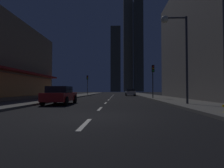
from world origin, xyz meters
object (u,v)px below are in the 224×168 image
Objects in this scene: traffic_light_near_right at (153,74)px; traffic_light_far_left at (87,81)px; car_parked_near at (60,95)px; car_parked_far at (130,92)px; fire_hydrant_far_left at (67,95)px; street_lamp_right at (175,38)px.

traffic_light_near_right is 19.80m from traffic_light_far_left.
traffic_light_far_left reaches higher than car_parked_near.
car_parked_far is (7.20, 23.59, 0.00)m from car_parked_near.
traffic_light_near_right is at bearing -82.73° from car_parked_far.
fire_hydrant_far_left is 14.97m from traffic_light_far_left.
street_lamp_right is (1.78, -24.65, 4.33)m from car_parked_far.
traffic_light_far_left is at bearing 94.32° from car_parked_near.
car_parked_near is 24.66m from car_parked_far.
street_lamp_right is at bearing -67.46° from traffic_light_far_left.
fire_hydrant_far_left is 0.16× the size of traffic_light_far_left.
traffic_light_near_right is 9.93m from street_lamp_right.
car_parked_near is at bearing -136.32° from traffic_light_near_right.
street_lamp_right reaches higher than traffic_light_far_left.
street_lamp_right reaches higher than traffic_light_near_right.
traffic_light_far_left is at bearing 88.44° from fire_hydrant_far_left.
traffic_light_far_left is 28.45m from street_lamp_right.
traffic_light_far_left reaches higher than fire_hydrant_far_left.
car_parked_near is at bearing -85.68° from traffic_light_far_left.
fire_hydrant_far_left is at bearing 171.27° from traffic_light_near_right.
fire_hydrant_far_left is (-9.50, -13.15, -0.29)m from car_parked_far.
fire_hydrant_far_left is 16.76m from street_lamp_right.
street_lamp_right is at bearing -90.71° from traffic_light_near_right.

